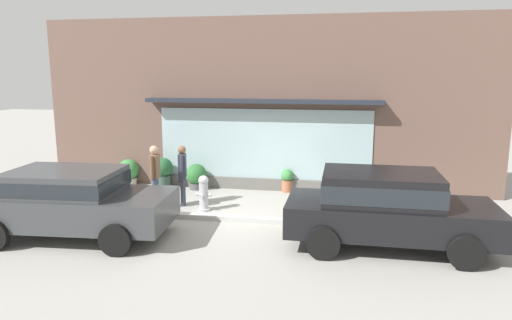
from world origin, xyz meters
The scene contains 13 objects.
ground_plane centered at (0.00, 0.00, 0.00)m, with size 60.00×60.00×0.00m, color #9E9B93.
curb_strip centered at (0.00, -0.20, 0.06)m, with size 14.00×0.24×0.12m, color #B2B2AD.
storefront centered at (0.00, 3.19, 2.55)m, with size 14.00×0.81×5.23m.
fire_hydrant centered at (-1.11, 0.51, 0.47)m, with size 0.42×0.39×0.94m.
pedestrian_with_handbag centered at (-1.80, 0.84, 0.96)m, with size 0.26×0.65×1.65m.
pedestrian_passerby centered at (-2.39, 0.39, 1.01)m, with size 0.23×0.50×1.71m.
parked_car_black centered at (3.34, -1.31, 0.91)m, with size 4.20×1.95×1.59m.
parked_car_dark_gray centered at (-3.34, -1.95, 0.87)m, with size 4.31×2.27×1.51m.
potted_plant_low_front centered at (0.81, 2.87, 0.36)m, with size 0.37×0.37×0.69m.
potted_plant_corner_tall centered at (3.05, 2.40, 0.39)m, with size 0.33×0.33×0.69m.
potted_plant_window_right centered at (-4.36, 2.86, 0.43)m, with size 0.66×0.66×0.82m.
potted_plant_doorstep centered at (-3.08, 2.64, 0.53)m, with size 0.60×0.60×0.95m.
potted_plant_window_center centered at (-2.01, 2.65, 0.43)m, with size 0.65×0.65×0.79m.
Camera 1 is at (2.44, -10.77, 3.58)m, focal length 32.48 mm.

